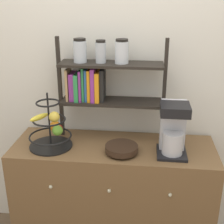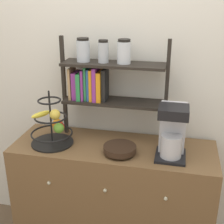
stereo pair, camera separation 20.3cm
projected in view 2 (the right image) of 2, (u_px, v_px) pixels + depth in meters
name	position (u px, v px, depth m)	size (l,w,h in m)	color
wall_back	(122.00, 73.00, 2.22)	(7.00, 0.05, 2.60)	silver
sideboard	(113.00, 199.00, 2.28)	(1.38, 0.50, 0.86)	brown
coffee_maker	(172.00, 132.00, 1.93)	(0.19, 0.21, 0.34)	black
fruit_stand	(53.00, 127.00, 2.12)	(0.29, 0.29, 0.38)	black
wooden_bowl	(120.00, 149.00, 2.01)	(0.21, 0.21, 0.06)	black
shelf_hutch	(101.00, 78.00, 2.12)	(0.74, 0.20, 0.71)	black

